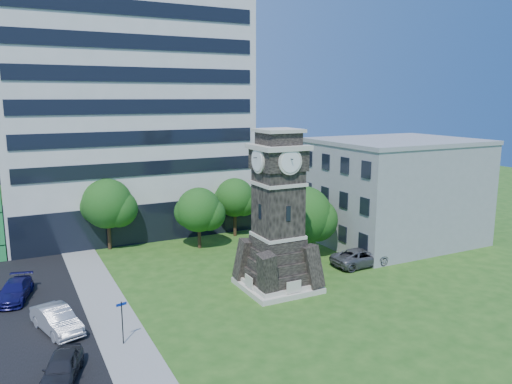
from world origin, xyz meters
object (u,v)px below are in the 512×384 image
clock_tower (278,221)px  park_bench (294,286)px  car_street_north (15,291)px  car_street_south (62,368)px  car_east_lot (361,257)px  street_sign (122,318)px  car_street_mid (57,320)px

clock_tower → park_bench: (0.64, -1.37, -4.77)m
car_street_north → park_bench: 20.41m
car_street_south → car_east_lot: size_ratio=0.76×
clock_tower → car_street_north: clock_tower is taller
car_street_south → street_sign: 4.49m
car_street_north → car_street_south: bearing=-66.4°
park_bench → street_sign: bearing=-174.8°
car_street_mid → street_sign: (3.34, -3.58, 0.91)m
car_street_mid → car_east_lot: 25.04m
clock_tower → car_east_lot: 10.19m
car_street_north → car_east_lot: size_ratio=0.86×
car_east_lot → car_street_mid: bearing=92.5°
clock_tower → car_street_south: bearing=-159.2°
street_sign → car_street_north: bearing=104.4°
car_street_north → street_sign: street_sign is taller
car_street_south → car_street_mid: (0.32, 6.00, 0.08)m
clock_tower → car_street_north: 19.85m
car_street_south → car_street_north: 12.87m
clock_tower → car_street_north: bearing=160.1°
car_street_mid → park_bench: 16.64m
car_street_south → car_street_mid: 6.00m
car_street_south → clock_tower: bearing=39.4°
car_east_lot → street_sign: bearing=102.3°
car_street_north → street_sign: bearing=-46.6°
street_sign → park_bench: bearing=-3.7°
car_street_south → street_sign: size_ratio=1.53×
clock_tower → car_street_south: (-16.26, -6.16, -4.58)m
car_street_south → car_east_lot: 26.37m
car_east_lot → street_sign: 22.24m
car_street_mid → street_sign: size_ratio=1.75×
street_sign → car_street_mid: bearing=119.1°
car_east_lot → street_sign: size_ratio=2.02×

